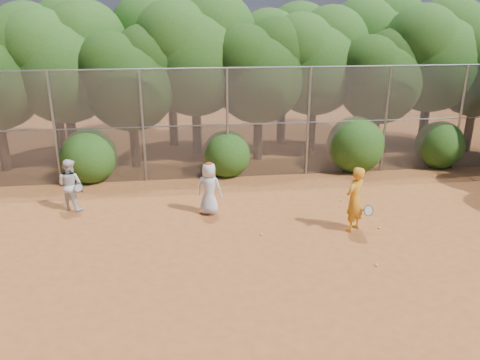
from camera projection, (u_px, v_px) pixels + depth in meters
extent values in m
plane|color=#964E21|center=(291.00, 251.00, 12.02)|extent=(80.00, 80.00, 0.00)
cylinder|color=gray|center=(54.00, 130.00, 16.11)|extent=(0.09, 0.09, 4.00)
cylinder|color=gray|center=(143.00, 127.00, 16.48)|extent=(0.09, 0.09, 4.00)
cylinder|color=gray|center=(227.00, 125.00, 16.84)|extent=(0.09, 0.09, 4.00)
cylinder|color=gray|center=(308.00, 122.00, 17.21)|extent=(0.09, 0.09, 4.00)
cylinder|color=gray|center=(386.00, 120.00, 17.58)|extent=(0.09, 0.09, 4.00)
cylinder|color=gray|center=(460.00, 118.00, 17.95)|extent=(0.09, 0.09, 4.00)
cylinder|color=gray|center=(255.00, 68.00, 16.31)|extent=(20.00, 0.05, 0.05)
cylinder|color=gray|center=(255.00, 124.00, 16.97)|extent=(20.00, 0.04, 0.04)
cube|color=slate|center=(255.00, 124.00, 16.97)|extent=(20.00, 0.02, 4.00)
cylinder|color=black|center=(2.00, 140.00, 17.94)|extent=(0.38, 0.38, 2.38)
sphere|color=black|center=(12.00, 51.00, 17.30)|extent=(3.05, 3.05, 3.05)
cylinder|color=black|center=(72.00, 134.00, 18.69)|extent=(0.38, 0.38, 2.52)
sphere|color=#1F4711|center=(64.00, 71.00, 17.87)|extent=(4.03, 4.03, 4.03)
sphere|color=#1F4711|center=(85.00, 42.00, 18.01)|extent=(3.23, 3.23, 3.23)
sphere|color=#1F4711|center=(40.00, 49.00, 17.23)|extent=(3.02, 3.02, 3.02)
cylinder|color=black|center=(134.00, 140.00, 18.40)|extent=(0.36, 0.36, 2.17)
sphere|color=black|center=(130.00, 86.00, 17.70)|extent=(3.47, 3.47, 3.47)
sphere|color=black|center=(148.00, 61.00, 17.82)|extent=(2.78, 2.78, 2.78)
sphere|color=black|center=(111.00, 68.00, 17.15)|extent=(2.60, 2.60, 2.60)
cylinder|color=black|center=(197.00, 126.00, 19.56)|extent=(0.39, 0.39, 2.66)
sphere|color=#1F4711|center=(195.00, 63.00, 18.70)|extent=(4.26, 4.26, 4.26)
sphere|color=#1F4711|center=(215.00, 34.00, 18.85)|extent=(3.40, 3.40, 3.40)
sphere|color=#1F4711|center=(175.00, 41.00, 18.03)|extent=(3.19, 3.19, 3.19)
cylinder|color=black|center=(258.00, 132.00, 19.37)|extent=(0.37, 0.37, 2.27)
sphere|color=black|center=(259.00, 78.00, 18.63)|extent=(3.64, 3.64, 3.64)
sphere|color=black|center=(275.00, 54.00, 18.76)|extent=(2.91, 2.91, 2.91)
sphere|color=black|center=(244.00, 60.00, 18.06)|extent=(2.73, 2.73, 2.73)
cylinder|color=black|center=(311.00, 125.00, 20.40)|extent=(0.38, 0.38, 2.45)
sphere|color=#1F4711|center=(314.00, 68.00, 19.61)|extent=(3.92, 3.92, 3.92)
sphere|color=#1F4711|center=(331.00, 43.00, 19.74)|extent=(3.14, 3.14, 3.14)
sphere|color=#1F4711|center=(301.00, 50.00, 18.99)|extent=(2.94, 2.94, 2.94)
cylinder|color=black|center=(375.00, 132.00, 19.83)|extent=(0.36, 0.36, 2.10)
sphere|color=black|center=(380.00, 83.00, 19.15)|extent=(3.36, 3.36, 3.36)
sphere|color=black|center=(394.00, 61.00, 19.27)|extent=(2.69, 2.69, 2.69)
sphere|color=black|center=(370.00, 67.00, 18.62)|extent=(2.52, 2.52, 2.52)
cylinder|color=black|center=(424.00, 122.00, 20.62)|extent=(0.39, 0.39, 2.59)
sphere|color=#1F4711|center=(432.00, 63.00, 19.78)|extent=(4.14, 4.14, 4.14)
sphere|color=#1F4711|center=(448.00, 37.00, 19.92)|extent=(3.32, 3.32, 3.32)
sphere|color=#1F4711|center=(422.00, 43.00, 19.12)|extent=(3.11, 3.11, 3.11)
cylinder|color=black|center=(470.00, 125.00, 20.63)|extent=(0.37, 0.37, 2.31)
sphere|color=black|center=(478.00, 73.00, 19.88)|extent=(3.70, 3.70, 3.70)
sphere|color=black|center=(471.00, 56.00, 19.30)|extent=(2.77, 2.77, 2.77)
cylinder|color=black|center=(59.00, 121.00, 20.70)|extent=(0.39, 0.39, 2.62)
sphere|color=#1F4711|center=(51.00, 61.00, 19.85)|extent=(4.20, 4.20, 4.20)
sphere|color=#1F4711|center=(71.00, 35.00, 20.00)|extent=(3.36, 3.36, 3.36)
sphere|color=#1F4711|center=(28.00, 41.00, 19.19)|extent=(3.15, 3.15, 3.15)
cylinder|color=black|center=(173.00, 115.00, 21.47)|extent=(0.40, 0.40, 2.80)
sphere|color=#1F4711|center=(170.00, 53.00, 20.57)|extent=(4.48, 4.48, 4.48)
sphere|color=#1F4711|center=(189.00, 26.00, 20.72)|extent=(3.58, 3.58, 3.58)
sphere|color=#1F4711|center=(150.00, 32.00, 19.86)|extent=(3.36, 3.36, 3.36)
cylinder|color=black|center=(281.00, 117.00, 21.76)|extent=(0.38, 0.38, 2.52)
sphere|color=#1F4711|center=(283.00, 63.00, 20.94)|extent=(4.03, 4.03, 4.03)
sphere|color=#1F4711|center=(299.00, 39.00, 21.09)|extent=(3.23, 3.23, 3.23)
sphere|color=#1F4711|center=(269.00, 44.00, 20.31)|extent=(3.02, 3.02, 3.02)
cylinder|color=black|center=(369.00, 110.00, 22.84)|extent=(0.40, 0.40, 2.73)
sphere|color=#1F4711|center=(374.00, 53.00, 21.96)|extent=(4.37, 4.37, 4.37)
sphere|color=#1F4711|center=(390.00, 29.00, 22.11)|extent=(3.49, 3.49, 3.49)
sphere|color=#1F4711|center=(363.00, 34.00, 21.27)|extent=(3.28, 3.28, 3.28)
sphere|color=#1F4711|center=(89.00, 154.00, 16.84)|extent=(2.00, 2.00, 2.00)
sphere|color=#1F4711|center=(227.00, 152.00, 17.49)|extent=(1.80, 1.80, 1.80)
sphere|color=#1F4711|center=(355.00, 142.00, 18.04)|extent=(2.20, 2.20, 2.20)
sphere|color=#1F4711|center=(440.00, 143.00, 18.52)|extent=(1.90, 1.90, 1.90)
imported|color=orange|center=(355.00, 199.00, 12.88)|extent=(0.80, 0.77, 1.85)
torus|color=black|center=(369.00, 211.00, 12.83)|extent=(0.32, 0.18, 0.29)
cylinder|color=black|center=(364.00, 210.00, 13.04)|extent=(0.08, 0.28, 0.12)
imported|color=silver|center=(209.00, 189.00, 14.03)|extent=(0.93, 0.81, 1.61)
ellipsoid|color=#A62517|center=(209.00, 164.00, 13.78)|extent=(0.22, 0.22, 0.13)
sphere|color=#C4E429|center=(220.00, 189.00, 13.86)|extent=(0.07, 0.07, 0.07)
imported|color=silver|center=(70.00, 185.00, 14.34)|extent=(0.98, 0.91, 1.62)
torus|color=black|center=(79.00, 188.00, 14.10)|extent=(0.34, 0.27, 0.24)
cylinder|color=black|center=(81.00, 190.00, 14.30)|extent=(0.08, 0.23, 0.21)
sphere|color=#C4E429|center=(353.00, 224.00, 13.44)|extent=(0.07, 0.07, 0.07)
sphere|color=#C4E429|center=(376.00, 265.00, 11.25)|extent=(0.07, 0.07, 0.07)
sphere|color=#C4E429|center=(380.00, 228.00, 13.21)|extent=(0.07, 0.07, 0.07)
sphere|color=#C4E429|center=(261.00, 234.00, 12.84)|extent=(0.07, 0.07, 0.07)
sphere|color=#C4E429|center=(341.00, 200.00, 15.21)|extent=(0.07, 0.07, 0.07)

